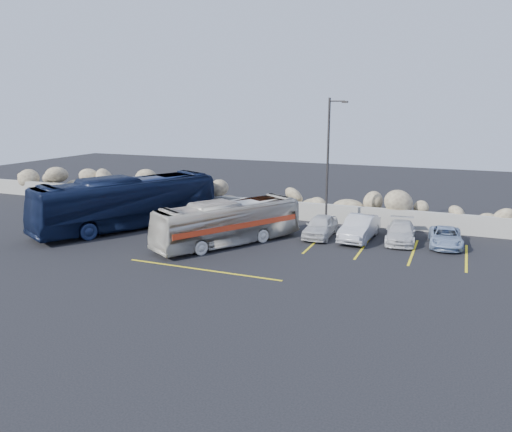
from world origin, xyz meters
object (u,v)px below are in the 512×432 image
at_px(lamppost, 329,162).
at_px(car_d, 446,237).
at_px(car_c, 401,232).
at_px(car_b, 359,228).
at_px(vintage_bus, 228,223).
at_px(car_a, 320,226).
at_px(tour_coach, 127,203).

xyz_separation_m(lamppost, car_d, (6.84, -0.61, -3.79)).
bearing_deg(car_c, car_b, -173.91).
height_order(vintage_bus, car_c, vintage_bus).
bearing_deg(car_a, vintage_bus, -141.19).
relative_size(car_b, car_c, 1.08).
height_order(vintage_bus, car_b, vintage_bus).
xyz_separation_m(vintage_bus, car_a, (4.31, 3.51, -0.59)).
xyz_separation_m(lamppost, car_c, (4.45, -0.63, -3.73)).
xyz_separation_m(tour_coach, car_c, (16.25, 3.23, -1.07)).
bearing_deg(car_b, car_d, 9.97).
height_order(lamppost, car_c, lamppost).
bearing_deg(car_b, tour_coach, -164.38).
bearing_deg(car_c, lamppost, 167.03).
height_order(lamppost, vintage_bus, lamppost).
bearing_deg(car_a, tour_coach, -168.00).
bearing_deg(car_c, car_d, -4.32).
distance_m(tour_coach, car_c, 16.61).
distance_m(car_b, car_d, 4.66).
xyz_separation_m(lamppost, car_b, (2.21, -1.07, -3.60)).
xyz_separation_m(vintage_bus, car_c, (8.80, 4.17, -0.66)).
bearing_deg(lamppost, car_b, -25.85).
xyz_separation_m(vintage_bus, tour_coach, (-7.45, 0.94, 0.41)).
relative_size(car_b, car_d, 1.15).
distance_m(lamppost, tour_coach, 12.70).
relative_size(vintage_bus, car_c, 2.25).
xyz_separation_m(lamppost, car_a, (-0.04, -1.30, -3.66)).
xyz_separation_m(tour_coach, car_d, (18.64, 3.26, -1.12)).
xyz_separation_m(car_b, car_d, (4.64, 0.46, -0.19)).
xyz_separation_m(vintage_bus, car_b, (6.55, 3.74, -0.53)).
distance_m(car_b, car_c, 2.29).
distance_m(lamppost, car_d, 7.85).
distance_m(car_a, car_b, 2.25).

